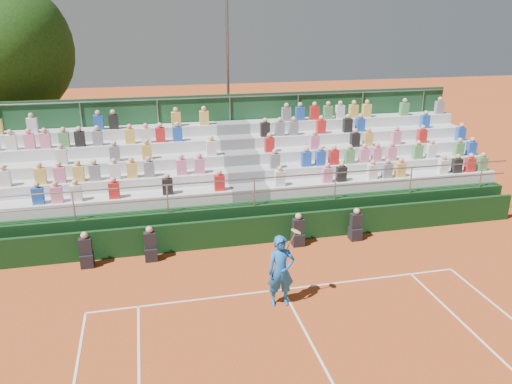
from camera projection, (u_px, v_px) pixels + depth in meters
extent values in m
plane|color=#B1481D|center=(283.00, 290.00, 14.52)|extent=(90.00, 90.00, 0.00)
cube|color=white|center=(283.00, 289.00, 14.52)|extent=(11.00, 0.06, 0.01)
cube|color=white|center=(320.00, 359.00, 11.58)|extent=(0.06, 6.40, 0.01)
cube|color=black|center=(258.00, 230.00, 17.29)|extent=(20.00, 0.15, 1.00)
cube|color=black|center=(87.00, 260.00, 15.78)|extent=(0.40, 0.40, 0.44)
cube|color=black|center=(85.00, 246.00, 15.62)|extent=(0.38, 0.25, 0.55)
sphere|color=tan|center=(84.00, 235.00, 15.49)|extent=(0.22, 0.22, 0.22)
cube|color=black|center=(151.00, 254.00, 16.20)|extent=(0.40, 0.40, 0.44)
cube|color=black|center=(150.00, 240.00, 16.04)|extent=(0.38, 0.25, 0.55)
sphere|color=tan|center=(149.00, 230.00, 15.91)|extent=(0.22, 0.22, 0.22)
cube|color=black|center=(298.00, 239.00, 17.24)|extent=(0.40, 0.40, 0.44)
cube|color=black|center=(298.00, 227.00, 17.08)|extent=(0.38, 0.25, 0.55)
sphere|color=tan|center=(298.00, 216.00, 16.95)|extent=(0.22, 0.22, 0.22)
cube|color=black|center=(355.00, 234.00, 17.69)|extent=(0.40, 0.40, 0.44)
cube|color=black|center=(356.00, 221.00, 17.53)|extent=(0.38, 0.25, 0.55)
sphere|color=tan|center=(357.00, 211.00, 17.40)|extent=(0.22, 0.22, 0.22)
cube|color=black|center=(241.00, 197.00, 20.10)|extent=(20.00, 5.20, 1.20)
cube|color=silver|center=(98.00, 204.00, 17.17)|extent=(9.30, 0.85, 0.42)
cube|color=silver|center=(383.00, 182.00, 19.41)|extent=(9.30, 0.85, 0.42)
cube|color=slate|center=(249.00, 192.00, 18.29)|extent=(1.40, 0.85, 0.42)
cube|color=silver|center=(98.00, 184.00, 17.81)|extent=(9.30, 0.85, 0.42)
cube|color=silver|center=(375.00, 165.00, 20.05)|extent=(9.30, 0.85, 0.42)
cube|color=slate|center=(244.00, 174.00, 18.93)|extent=(1.40, 0.85, 0.42)
cube|color=silver|center=(98.00, 166.00, 18.45)|extent=(9.30, 0.85, 0.42)
cube|color=silver|center=(366.00, 150.00, 20.68)|extent=(9.30, 0.85, 0.42)
cube|color=slate|center=(240.00, 158.00, 19.57)|extent=(1.40, 0.85, 0.42)
cube|color=silver|center=(99.00, 150.00, 19.08)|extent=(9.30, 0.85, 0.42)
cube|color=silver|center=(359.00, 135.00, 21.32)|extent=(9.30, 0.85, 0.42)
cube|color=slate|center=(236.00, 142.00, 20.20)|extent=(1.40, 0.85, 0.42)
cube|color=silver|center=(99.00, 134.00, 19.72)|extent=(9.30, 0.85, 0.42)
cube|color=silver|center=(351.00, 122.00, 21.96)|extent=(9.30, 0.85, 0.42)
cube|color=slate|center=(232.00, 127.00, 20.84)|extent=(1.40, 0.85, 0.42)
cube|color=#194324|center=(230.00, 145.00, 21.62)|extent=(20.00, 0.12, 4.40)
cylinder|color=gray|center=(254.00, 179.00, 17.22)|extent=(20.00, 0.05, 0.05)
cylinder|color=gray|center=(230.00, 97.00, 20.82)|extent=(20.00, 0.05, 0.05)
cube|color=#1E4CB2|center=(38.00, 196.00, 16.48)|extent=(0.36, 0.24, 0.56)
cube|color=pink|center=(57.00, 194.00, 16.61)|extent=(0.36, 0.24, 0.56)
cube|color=silver|center=(76.00, 193.00, 16.74)|extent=(0.36, 0.24, 0.56)
cube|color=red|center=(114.00, 190.00, 16.99)|extent=(0.36, 0.24, 0.56)
cube|color=black|center=(168.00, 186.00, 17.37)|extent=(0.36, 0.24, 0.56)
cube|color=red|center=(219.00, 183.00, 17.75)|extent=(0.36, 0.24, 0.56)
cube|color=silver|center=(5.00, 178.00, 16.88)|extent=(0.36, 0.24, 0.56)
cube|color=gold|center=(41.00, 176.00, 17.12)|extent=(0.36, 0.24, 0.56)
cube|color=pink|center=(60.00, 175.00, 17.25)|extent=(0.36, 0.24, 0.56)
cube|color=gold|center=(79.00, 174.00, 17.38)|extent=(0.36, 0.24, 0.56)
cube|color=slate|center=(95.00, 173.00, 17.49)|extent=(0.36, 0.24, 0.56)
cube|color=silver|center=(115.00, 171.00, 17.64)|extent=(0.36, 0.24, 0.56)
cube|color=gold|center=(132.00, 170.00, 17.76)|extent=(0.36, 0.24, 0.56)
cube|color=slate|center=(149.00, 169.00, 17.89)|extent=(0.36, 0.24, 0.56)
cube|color=pink|center=(181.00, 167.00, 18.13)|extent=(0.36, 0.24, 0.56)
cube|color=pink|center=(199.00, 166.00, 18.27)|extent=(0.36, 0.24, 0.56)
cube|color=silver|center=(62.00, 157.00, 17.89)|extent=(0.36, 0.24, 0.56)
cube|color=slate|center=(115.00, 154.00, 18.28)|extent=(0.36, 0.24, 0.56)
cube|color=gold|center=(147.00, 152.00, 18.52)|extent=(0.36, 0.24, 0.56)
cube|color=silver|center=(211.00, 148.00, 19.02)|extent=(0.36, 0.24, 0.56)
cube|color=silver|center=(11.00, 142.00, 18.15)|extent=(0.36, 0.24, 0.56)
cube|color=pink|center=(30.00, 141.00, 18.28)|extent=(0.36, 0.24, 0.56)
cube|color=pink|center=(45.00, 141.00, 18.40)|extent=(0.36, 0.24, 0.56)
cube|color=#4C8C4C|center=(64.00, 140.00, 18.54)|extent=(0.36, 0.24, 0.56)
cube|color=black|center=(80.00, 139.00, 18.65)|extent=(0.36, 0.24, 0.56)
cube|color=slate|center=(98.00, 138.00, 18.79)|extent=(0.36, 0.24, 0.56)
cube|color=gold|center=(130.00, 136.00, 19.04)|extent=(0.36, 0.24, 0.56)
cube|color=silver|center=(146.00, 136.00, 19.16)|extent=(0.36, 0.24, 0.56)
cube|color=red|center=(160.00, 135.00, 19.27)|extent=(0.36, 0.24, 0.56)
cube|color=#1E4CB2|center=(177.00, 134.00, 19.41)|extent=(0.36, 0.24, 0.56)
cube|color=silver|center=(32.00, 125.00, 18.92)|extent=(0.36, 0.24, 0.56)
cube|color=#1E4CB2|center=(99.00, 122.00, 19.43)|extent=(0.36, 0.24, 0.56)
cube|color=black|center=(114.00, 122.00, 19.55)|extent=(0.36, 0.24, 0.56)
cube|color=gold|center=(176.00, 119.00, 20.06)|extent=(0.36, 0.24, 0.56)
cube|color=gold|center=(204.00, 118.00, 20.29)|extent=(0.36, 0.24, 0.56)
cube|color=silver|center=(280.00, 178.00, 18.22)|extent=(0.36, 0.24, 0.56)
cube|color=pink|center=(327.00, 175.00, 18.60)|extent=(0.36, 0.24, 0.56)
cube|color=black|center=(341.00, 174.00, 18.72)|extent=(0.36, 0.24, 0.56)
cube|color=silver|center=(372.00, 172.00, 18.98)|extent=(0.36, 0.24, 0.56)
cube|color=slate|center=(387.00, 171.00, 19.11)|extent=(0.36, 0.24, 0.56)
cube|color=gold|center=(400.00, 170.00, 19.23)|extent=(0.36, 0.24, 0.56)
cube|color=silver|center=(443.00, 167.00, 19.61)|extent=(0.36, 0.24, 0.56)
cube|color=black|center=(457.00, 166.00, 19.74)|extent=(0.36, 0.24, 0.56)
cube|color=red|center=(470.00, 165.00, 19.86)|extent=(0.36, 0.24, 0.56)
cube|color=#4C8C4C|center=(482.00, 164.00, 19.98)|extent=(0.36, 0.24, 0.56)
cube|color=slate|center=(275.00, 161.00, 18.86)|extent=(0.36, 0.24, 0.56)
cube|color=#1E4CB2|center=(306.00, 159.00, 19.12)|extent=(0.36, 0.24, 0.56)
cube|color=#1E4CB2|center=(320.00, 158.00, 19.25)|extent=(0.36, 0.24, 0.56)
cube|color=red|center=(334.00, 157.00, 19.36)|extent=(0.36, 0.24, 0.56)
cube|color=#4C8C4C|center=(349.00, 156.00, 19.50)|extent=(0.36, 0.24, 0.56)
cube|color=pink|center=(364.00, 155.00, 19.62)|extent=(0.36, 0.24, 0.56)
cube|color=pink|center=(377.00, 154.00, 19.74)|extent=(0.36, 0.24, 0.56)
cube|color=pink|center=(391.00, 154.00, 19.87)|extent=(0.36, 0.24, 0.56)
cube|color=#4C8C4C|center=(417.00, 152.00, 20.11)|extent=(0.36, 0.24, 0.56)
cube|color=silver|center=(431.00, 151.00, 20.24)|extent=(0.36, 0.24, 0.56)
cube|color=#4C8C4C|center=(459.00, 149.00, 20.50)|extent=(0.36, 0.24, 0.56)
cube|color=#1E4CB2|center=(471.00, 148.00, 20.63)|extent=(0.36, 0.24, 0.56)
cube|color=red|center=(269.00, 145.00, 19.50)|extent=(0.36, 0.24, 0.56)
cube|color=pink|center=(314.00, 142.00, 19.89)|extent=(0.36, 0.24, 0.56)
cube|color=black|center=(355.00, 140.00, 20.25)|extent=(0.36, 0.24, 0.56)
cube|color=gold|center=(368.00, 139.00, 20.37)|extent=(0.36, 0.24, 0.56)
cube|color=pink|center=(396.00, 138.00, 20.64)|extent=(0.36, 0.24, 0.56)
cube|color=red|center=(422.00, 136.00, 20.88)|extent=(0.36, 0.24, 0.56)
cube|color=#1E4CB2|center=(461.00, 134.00, 21.27)|extent=(0.36, 0.24, 0.56)
cube|color=black|center=(265.00, 130.00, 20.15)|extent=(0.36, 0.24, 0.56)
cube|color=slate|center=(280.00, 129.00, 20.28)|extent=(0.36, 0.24, 0.56)
cube|color=slate|center=(294.00, 128.00, 20.40)|extent=(0.36, 0.24, 0.56)
cube|color=red|center=(321.00, 127.00, 20.65)|extent=(0.36, 0.24, 0.56)
cube|color=black|center=(348.00, 125.00, 20.89)|extent=(0.36, 0.24, 0.56)
cube|color=#1E4CB2|center=(360.00, 125.00, 21.01)|extent=(0.36, 0.24, 0.56)
cube|color=#1E4CB2|center=(425.00, 122.00, 21.64)|extent=(0.36, 0.24, 0.56)
cube|color=slate|center=(286.00, 114.00, 21.02)|extent=(0.36, 0.24, 0.56)
cube|color=#1E4CB2|center=(300.00, 114.00, 21.15)|extent=(0.36, 0.24, 0.56)
cube|color=red|center=(314.00, 113.00, 21.28)|extent=(0.36, 0.24, 0.56)
cube|color=#4C8C4C|center=(328.00, 112.00, 21.41)|extent=(0.36, 0.24, 0.56)
cube|color=silver|center=(340.00, 112.00, 21.53)|extent=(0.36, 0.24, 0.56)
cube|color=gold|center=(354.00, 111.00, 21.66)|extent=(0.36, 0.24, 0.56)
cube|color=gold|center=(367.00, 111.00, 21.79)|extent=(0.36, 0.24, 0.56)
cube|color=#4C8C4C|center=(404.00, 109.00, 22.16)|extent=(0.36, 0.24, 0.56)
cube|color=slate|center=(439.00, 107.00, 22.53)|extent=(0.36, 0.24, 0.56)
imported|color=#185FB4|center=(281.00, 271.00, 13.47)|extent=(0.77, 0.52, 2.03)
cylinder|color=gray|center=(290.00, 242.00, 13.24)|extent=(0.26, 0.03, 0.51)
cylinder|color=#E5D866|center=(296.00, 231.00, 13.17)|extent=(0.26, 0.28, 0.14)
cylinder|color=#382314|center=(15.00, 146.00, 23.27)|extent=(0.50, 0.50, 3.54)
cylinder|color=gray|center=(228.00, 80.00, 25.54)|extent=(0.16, 0.16, 8.73)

